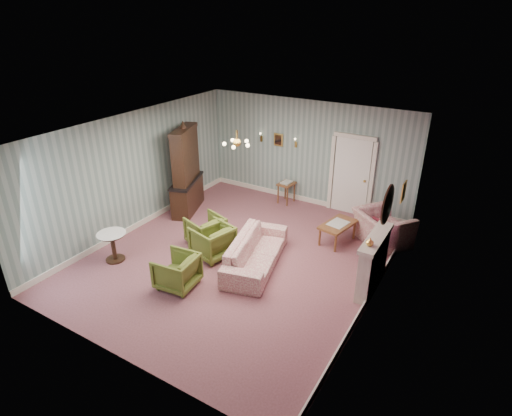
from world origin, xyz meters
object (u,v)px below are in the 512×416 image
Objects in this scene: dresser at (186,168)px; side_table_black at (378,245)px; fireplace at (373,262)px; olive_chair_c at (205,229)px; sofa_chintz at (256,247)px; olive_chair_b at (212,239)px; coffee_table at (337,233)px; olive_chair_a at (177,270)px; wingback_chair at (383,223)px; pedestal_table at (113,247)px.

dresser is 4.26× the size of side_table_black.
side_table_black is at bearing 99.79° from fireplace.
olive_chair_c is at bearing -157.34° from side_table_black.
olive_chair_b is at bearing 85.62° from sofa_chintz.
side_table_black is (1.02, -0.14, 0.04)m from coffee_table.
side_table_black is at bearing 129.35° from olive_chair_a.
wingback_chair is 5.20m from dresser.
olive_chair_c reaches higher than pedestal_table.
sofa_chintz is at bearing -122.05° from coffee_table.
wingback_chair reaches higher than side_table_black.
olive_chair_a reaches higher than coffee_table.
olive_chair_c is at bearing -175.47° from fireplace.
wingback_chair is 1.76× the size of pedestal_table.
dresser is 3.59× the size of pedestal_table.
coffee_table is 1.70× the size of side_table_black.
olive_chair_b is at bearing 71.30° from olive_chair_c.
olive_chair_c is 0.65× the size of wingback_chair.
olive_chair_c is 0.79× the size of coffee_table.
wingback_chair reaches higher than olive_chair_b.
dresser is 4.29m from coffee_table.
pedestal_table is at bearing -39.65° from olive_chair_b.
olive_chair_a is 0.55× the size of fireplace.
olive_chair_a is at bearing -74.98° from dresser.
olive_chair_b is 1.20× the size of pedestal_table.
dresser reaches higher than fireplace.
side_table_black is 5.85m from pedestal_table.
coffee_table is at bearing -45.78° from sofa_chintz.
pedestal_table is at bearing -159.55° from fireplace.
olive_chair_a reaches higher than pedestal_table.
dresser is at bearing 170.34° from fireplace.
olive_chair_b is at bearing -149.71° from side_table_black.
fireplace reaches higher than side_table_black.
dresser is 2.98m from pedestal_table.
fireplace is 2.44× the size of side_table_black.
olive_chair_a is 3.86m from fireplace.
sofa_chintz is at bearing 101.63° from olive_chair_c.
sofa_chintz is (1.48, -0.17, 0.05)m from olive_chair_c.
olive_chair_a is 0.79× the size of coffee_table.
fireplace reaches higher than wingback_chair.
olive_chair_a is at bearing 17.73° from olive_chair_b.
olive_chair_a is 0.31× the size of dresser.
pedestal_table is at bearing 76.79° from wingback_chair.
coffee_table is (2.63, 1.66, -0.14)m from olive_chair_c.
pedestal_table is (-1.82, 0.02, -0.04)m from olive_chair_a.
olive_chair_a is 4.85m from wingback_chair.
sofa_chintz reaches higher than olive_chair_a.
olive_chair_c is at bearing -147.69° from coffee_table.
pedestal_table is (-4.83, -3.78, -0.18)m from wingback_chair.
fireplace is at bearing 138.37° from wingback_chair.
coffee_table is (2.18, 2.01, -0.16)m from olive_chair_b.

